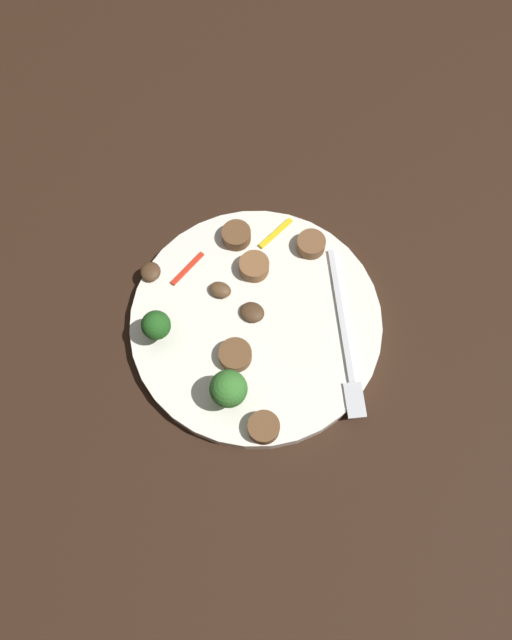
# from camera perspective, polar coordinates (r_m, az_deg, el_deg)

# --- Properties ---
(ground_plane) EXTENTS (1.40, 1.40, 0.00)m
(ground_plane) POSITION_cam_1_polar(r_m,az_deg,el_deg) (0.65, -0.00, -0.53)
(ground_plane) COLOR black
(plate) EXTENTS (0.26, 0.26, 0.02)m
(plate) POSITION_cam_1_polar(r_m,az_deg,el_deg) (0.65, -0.00, -0.27)
(plate) COLOR white
(plate) RESTS_ON ground_plane
(fork) EXTENTS (0.17, 0.08, 0.00)m
(fork) POSITION_cam_1_polar(r_m,az_deg,el_deg) (0.63, 8.08, -2.08)
(fork) COLOR silver
(fork) RESTS_ON plate
(broccoli_floret_0) EXTENTS (0.03, 0.03, 0.04)m
(broccoli_floret_0) POSITION_cam_1_polar(r_m,az_deg,el_deg) (0.61, -9.00, -0.49)
(broccoli_floret_0) COLOR #296420
(broccoli_floret_0) RESTS_ON plate
(broccoli_floret_1) EXTENTS (0.04, 0.04, 0.05)m
(broccoli_floret_1) POSITION_cam_1_polar(r_m,az_deg,el_deg) (0.59, -2.50, -6.24)
(broccoli_floret_1) COLOR #408630
(broccoli_floret_1) RESTS_ON plate
(sausage_slice_0) EXTENTS (0.04, 0.04, 0.01)m
(sausage_slice_0) POSITION_cam_1_polar(r_m,az_deg,el_deg) (0.67, -1.79, 7.65)
(sausage_slice_0) COLOR brown
(sausage_slice_0) RESTS_ON plate
(sausage_slice_1) EXTENTS (0.04, 0.04, 0.02)m
(sausage_slice_1) POSITION_cam_1_polar(r_m,az_deg,el_deg) (0.66, -0.16, 4.86)
(sausage_slice_1) COLOR brown
(sausage_slice_1) RESTS_ON plate
(sausage_slice_2) EXTENTS (0.03, 0.03, 0.01)m
(sausage_slice_2) POSITION_cam_1_polar(r_m,az_deg,el_deg) (0.62, -1.88, -3.18)
(sausage_slice_2) COLOR brown
(sausage_slice_2) RESTS_ON plate
(sausage_slice_3) EXTENTS (0.03, 0.03, 0.01)m
(sausage_slice_3) POSITION_cam_1_polar(r_m,az_deg,el_deg) (0.67, 4.99, 6.83)
(sausage_slice_3) COLOR brown
(sausage_slice_3) RESTS_ON plate
(sausage_slice_4) EXTENTS (0.04, 0.04, 0.01)m
(sausage_slice_4) POSITION_cam_1_polar(r_m,az_deg,el_deg) (0.60, 0.70, -9.67)
(sausage_slice_4) COLOR brown
(sausage_slice_4) RESTS_ON plate
(mushroom_0) EXTENTS (0.03, 0.03, 0.01)m
(mushroom_0) POSITION_cam_1_polar(r_m,az_deg,el_deg) (0.65, -3.24, 2.75)
(mushroom_0) COLOR brown
(mushroom_0) RESTS_ON plate
(mushroom_1) EXTENTS (0.03, 0.03, 0.01)m
(mushroom_1) POSITION_cam_1_polar(r_m,az_deg,el_deg) (0.66, -9.51, 4.33)
(mushroom_1) COLOR #4C331E
(mushroom_1) RESTS_ON plate
(mushroom_2) EXTENTS (0.03, 0.03, 0.01)m
(mushroom_2) POSITION_cam_1_polar(r_m,az_deg,el_deg) (0.64, -0.69, 0.54)
(mushroom_2) COLOR #4C331E
(mushroom_2) RESTS_ON plate
(pepper_strip_0) EXTENTS (0.02, 0.05, 0.00)m
(pepper_strip_0) POSITION_cam_1_polar(r_m,az_deg,el_deg) (0.66, -6.19, 4.65)
(pepper_strip_0) COLOR red
(pepper_strip_0) RESTS_ON plate
(pepper_strip_1) EXTENTS (0.02, 0.05, 0.00)m
(pepper_strip_1) POSITION_cam_1_polar(r_m,az_deg,el_deg) (0.68, 1.79, 7.84)
(pepper_strip_1) COLOR yellow
(pepper_strip_1) RESTS_ON plate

